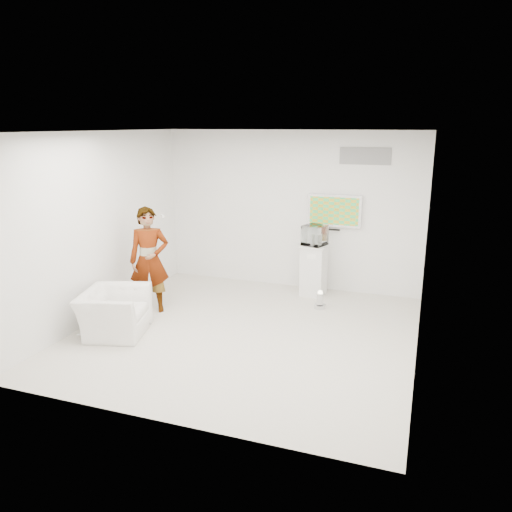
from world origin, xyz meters
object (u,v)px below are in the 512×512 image
person (149,260)px  tv (334,211)px  pedestal (314,270)px  armchair (114,312)px  floor_uplight (320,300)px

person → tv: bearing=8.8°
tv → pedestal: size_ratio=1.05×
person → pedestal: size_ratio=1.87×
armchair → floor_uplight: (2.73, 2.07, -0.18)m
tv → pedestal: 1.16m
floor_uplight → armchair: bearing=-142.8°
pedestal → floor_uplight: bearing=-67.7°
person → pedestal: 3.01m
floor_uplight → tv: bearing=90.0°
person → floor_uplight: person is taller
person → floor_uplight: bearing=-7.4°
tv → person: 3.47m
tv → armchair: tv is taller
tv → armchair: (-2.73, -3.10, -1.21)m
pedestal → floor_uplight: size_ratio=3.10×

